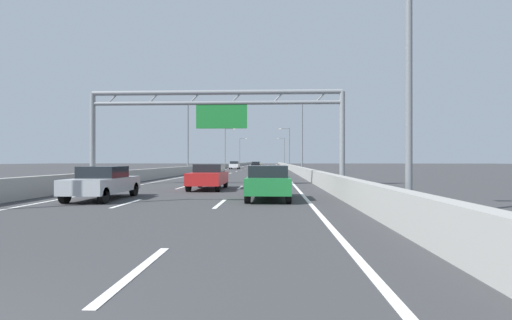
{
  "coord_description": "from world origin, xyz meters",
  "views": [
    {
      "loc": [
        3.83,
        -2.17,
        1.65
      ],
      "look_at": [
        1.26,
        55.8,
        1.76
      ],
      "focal_mm": 27.18,
      "sensor_mm": 36.0,
      "label": 1
    }
  ],
  "objects_px": {
    "green_car": "(268,182)",
    "yellow_car": "(257,164)",
    "white_car": "(235,165)",
    "red_car": "(209,176)",
    "streetlamp_right_mid": "(300,133)",
    "streetlamp_right_near": "(400,30)",
    "sign_gantry": "(216,112)",
    "streetlamp_right_far": "(288,145)",
    "streetlamp_left_far": "(226,145)",
    "silver_car": "(103,182)",
    "streetlamp_left_mid": "(190,133)",
    "streetlamp_left_distant": "(240,150)",
    "streetlamp_right_distant": "(284,150)",
    "black_car": "(256,165)"
  },
  "relations": [
    {
      "from": "streetlamp_right_near",
      "to": "streetlamp_right_far",
      "type": "distance_m",
      "value": 81.26
    },
    {
      "from": "streetlamp_left_mid",
      "to": "red_car",
      "type": "xyz_separation_m",
      "value": [
        7.58,
        -29.75,
        -4.64
      ]
    },
    {
      "from": "streetlamp_right_far",
      "to": "red_car",
      "type": "bearing_deg",
      "value": -95.96
    },
    {
      "from": "sign_gantry",
      "to": "streetlamp_right_distant",
      "type": "relative_size",
      "value": 1.8
    },
    {
      "from": "streetlamp_right_distant",
      "to": "black_car",
      "type": "height_order",
      "value": "streetlamp_right_distant"
    },
    {
      "from": "streetlamp_left_far",
      "to": "streetlamp_right_far",
      "type": "bearing_deg",
      "value": 0.0
    },
    {
      "from": "sign_gantry",
      "to": "streetlamp_left_mid",
      "type": "xyz_separation_m",
      "value": [
        -7.52,
        26.24,
        0.53
      ]
    },
    {
      "from": "streetlamp_left_distant",
      "to": "green_car",
      "type": "xyz_separation_m",
      "value": [
        11.09,
        -116.65,
        -4.64
      ]
    },
    {
      "from": "streetlamp_right_mid",
      "to": "streetlamp_right_distant",
      "type": "bearing_deg",
      "value": 90.0
    },
    {
      "from": "white_car",
      "to": "streetlamp_left_far",
      "type": "bearing_deg",
      "value": 102.88
    },
    {
      "from": "green_car",
      "to": "yellow_car",
      "type": "bearing_deg",
      "value": 92.78
    },
    {
      "from": "streetlamp_left_mid",
      "to": "red_car",
      "type": "bearing_deg",
      "value": -75.7
    },
    {
      "from": "streetlamp_left_far",
      "to": "silver_car",
      "type": "relative_size",
      "value": 2.19
    },
    {
      "from": "streetlamp_left_mid",
      "to": "black_car",
      "type": "bearing_deg",
      "value": 77.15
    },
    {
      "from": "streetlamp_left_far",
      "to": "yellow_car",
      "type": "height_order",
      "value": "streetlamp_left_far"
    },
    {
      "from": "green_car",
      "to": "red_car",
      "type": "bearing_deg",
      "value": 121.84
    },
    {
      "from": "sign_gantry",
      "to": "silver_car",
      "type": "height_order",
      "value": "sign_gantry"
    },
    {
      "from": "white_car",
      "to": "green_car",
      "type": "relative_size",
      "value": 1.08
    },
    {
      "from": "streetlamp_right_mid",
      "to": "streetlamp_left_distant",
      "type": "bearing_deg",
      "value": 100.41
    },
    {
      "from": "streetlamp_right_near",
      "to": "streetlamp_right_mid",
      "type": "height_order",
      "value": "same"
    },
    {
      "from": "streetlamp_right_near",
      "to": "white_car",
      "type": "xyz_separation_m",
      "value": [
        -11.3,
        65.39,
        -4.62
      ]
    },
    {
      "from": "streetlamp_right_distant",
      "to": "red_car",
      "type": "bearing_deg",
      "value": -93.79
    },
    {
      "from": "streetlamp_right_far",
      "to": "white_car",
      "type": "bearing_deg",
      "value": -125.47
    },
    {
      "from": "white_car",
      "to": "red_car",
      "type": "relative_size",
      "value": 1.05
    },
    {
      "from": "white_car",
      "to": "silver_car",
      "type": "height_order",
      "value": "white_car"
    },
    {
      "from": "white_car",
      "to": "green_car",
      "type": "distance_m",
      "value": 60.62
    },
    {
      "from": "streetlamp_left_far",
      "to": "black_car",
      "type": "distance_m",
      "value": 11.69
    },
    {
      "from": "streetlamp_right_distant",
      "to": "streetlamp_left_far",
      "type": "bearing_deg",
      "value": -110.18
    },
    {
      "from": "streetlamp_right_near",
      "to": "black_car",
      "type": "bearing_deg",
      "value": 95.75
    },
    {
      "from": "white_car",
      "to": "sign_gantry",
      "type": "bearing_deg",
      "value": -85.64
    },
    {
      "from": "streetlamp_right_mid",
      "to": "green_car",
      "type": "relative_size",
      "value": 2.24
    },
    {
      "from": "streetlamp_right_near",
      "to": "streetlamp_right_distant",
      "type": "distance_m",
      "value": 121.88
    },
    {
      "from": "streetlamp_right_near",
      "to": "green_car",
      "type": "height_order",
      "value": "streetlamp_right_near"
    },
    {
      "from": "sign_gantry",
      "to": "green_car",
      "type": "bearing_deg",
      "value": -68.68
    },
    {
      "from": "streetlamp_right_near",
      "to": "streetlamp_left_mid",
      "type": "xyz_separation_m",
      "value": [
        -14.93,
        40.63,
        0.0
      ]
    },
    {
      "from": "silver_car",
      "to": "streetlamp_left_mid",
      "type": "bearing_deg",
      "value": 96.44
    },
    {
      "from": "yellow_car",
      "to": "streetlamp_right_mid",
      "type": "bearing_deg",
      "value": -79.92
    },
    {
      "from": "streetlamp_left_distant",
      "to": "green_car",
      "type": "relative_size",
      "value": 2.24
    },
    {
      "from": "streetlamp_right_mid",
      "to": "red_car",
      "type": "height_order",
      "value": "streetlamp_right_mid"
    },
    {
      "from": "silver_car",
      "to": "sign_gantry",
      "type": "bearing_deg",
      "value": 69.64
    },
    {
      "from": "sign_gantry",
      "to": "streetlamp_right_mid",
      "type": "bearing_deg",
      "value": 74.22
    },
    {
      "from": "streetlamp_right_distant",
      "to": "white_car",
      "type": "xyz_separation_m",
      "value": [
        -11.3,
        -56.49,
        -4.62
      ]
    },
    {
      "from": "streetlamp_left_distant",
      "to": "green_car",
      "type": "height_order",
      "value": "streetlamp_left_distant"
    },
    {
      "from": "white_car",
      "to": "yellow_car",
      "type": "xyz_separation_m",
      "value": [
        3.65,
        18.27,
        -0.04
      ]
    },
    {
      "from": "streetlamp_left_far",
      "to": "streetlamp_right_near",
      "type": "bearing_deg",
      "value": -79.59
    },
    {
      "from": "white_car",
      "to": "yellow_car",
      "type": "bearing_deg",
      "value": 78.69
    },
    {
      "from": "streetlamp_right_near",
      "to": "red_car",
      "type": "distance_m",
      "value": 13.93
    },
    {
      "from": "streetlamp_left_distant",
      "to": "red_car",
      "type": "relative_size",
      "value": 2.17
    },
    {
      "from": "yellow_car",
      "to": "green_car",
      "type": "bearing_deg",
      "value": -87.22
    },
    {
      "from": "streetlamp_right_near",
      "to": "sign_gantry",
      "type": "bearing_deg",
      "value": 117.26
    }
  ]
}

